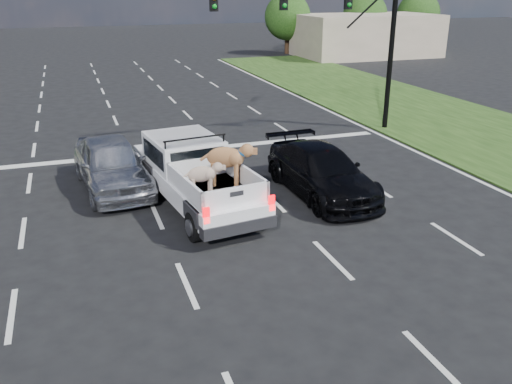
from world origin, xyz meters
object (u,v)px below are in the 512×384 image
at_px(traffic_signal, 343,20).
at_px(black_coupe, 321,171).
at_px(pickup_truck, 198,174).
at_px(silver_sedan, 112,164).

distance_m(traffic_signal, black_coupe, 8.53).
xyz_separation_m(traffic_signal, pickup_truck, (-7.65, -6.18, -3.75)).
height_order(pickup_truck, black_coupe, pickup_truck).
relative_size(traffic_signal, silver_sedan, 1.89).
xyz_separation_m(pickup_truck, silver_sedan, (-2.23, 2.26, -0.16)).
relative_size(silver_sedan, black_coupe, 0.96).
height_order(pickup_truck, silver_sedan, pickup_truck).
bearing_deg(pickup_truck, black_coupe, -12.04).
bearing_deg(black_coupe, traffic_signal, 57.39).
height_order(traffic_signal, pickup_truck, traffic_signal).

